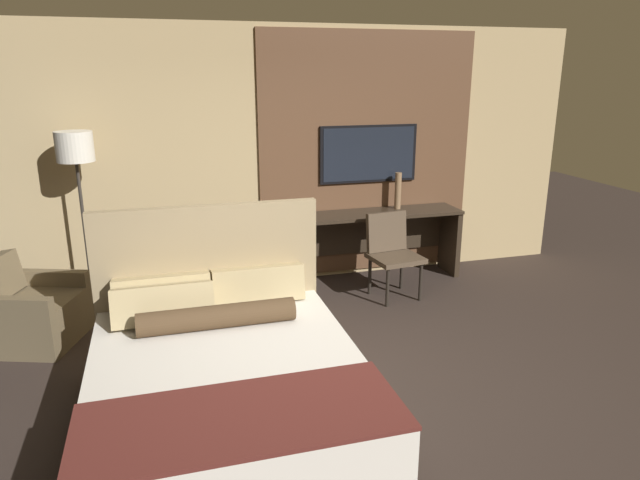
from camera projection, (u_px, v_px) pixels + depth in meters
name	position (u px, v px, depth m)	size (l,w,h in m)	color
ground_plane	(342.00, 398.00, 4.20)	(16.00, 16.00, 0.00)	#332823
wall_back_tv_panel	(284.00, 158.00, 6.24)	(7.20, 0.09, 2.80)	tan
bed	(225.00, 380.00, 3.80)	(1.75, 2.11, 1.33)	#33281E
desk	(373.00, 233.00, 6.49)	(1.99, 0.48, 0.80)	#2D2319
tv	(369.00, 154.00, 6.42)	(1.14, 0.04, 0.64)	black
desk_chair	(391.00, 248.00, 6.02)	(0.55, 0.55, 0.89)	#4C3D2D
armchair_by_window	(31.00, 314.00, 5.02)	(0.93, 0.95, 0.78)	brown
floor_lamp	(76.00, 162.00, 5.31)	(0.34, 0.34, 1.79)	#282623
vase_tall	(398.00, 191.00, 6.50)	(0.07, 0.07, 0.42)	#846647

